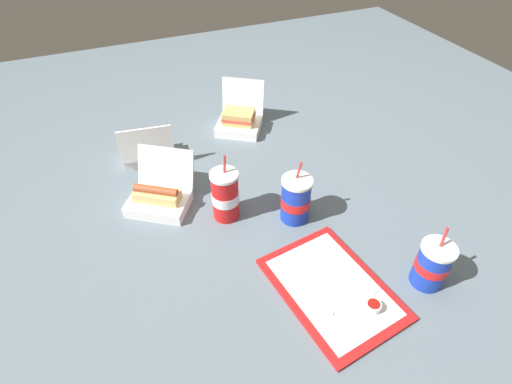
% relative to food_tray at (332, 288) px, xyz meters
% --- Properties ---
extents(ground_plane, '(3.20, 3.20, 0.00)m').
position_rel_food_tray_xyz_m(ground_plane, '(0.37, 0.03, -0.01)').
color(ground_plane, slate).
extents(food_tray, '(0.40, 0.31, 0.01)m').
position_rel_food_tray_xyz_m(food_tray, '(0.00, 0.00, 0.00)').
color(food_tray, red).
rests_on(food_tray, ground_plane).
extents(ketchup_cup, '(0.04, 0.04, 0.02)m').
position_rel_food_tray_xyz_m(ketchup_cup, '(-0.10, -0.06, 0.02)').
color(ketchup_cup, white).
rests_on(ketchup_cup, food_tray).
extents(napkin_stack, '(0.12, 0.12, 0.00)m').
position_rel_food_tray_xyz_m(napkin_stack, '(-0.02, -0.05, 0.01)').
color(napkin_stack, white).
rests_on(napkin_stack, food_tray).
extents(plastic_fork, '(0.10, 0.07, 0.00)m').
position_rel_food_tray_xyz_m(plastic_fork, '(-0.03, 0.07, 0.01)').
color(plastic_fork, white).
rests_on(plastic_fork, food_tray).
extents(clamshell_sandwich_corner, '(0.25, 0.24, 0.18)m').
position_rel_food_tray_xyz_m(clamshell_sandwich_corner, '(0.84, -0.06, 0.04)').
color(clamshell_sandwich_corner, white).
rests_on(clamshell_sandwich_corner, ground_plane).
extents(clamshell_sandwich_front, '(0.16, 0.21, 0.17)m').
position_rel_food_tray_xyz_m(clamshell_sandwich_front, '(0.78, 0.33, 0.04)').
color(clamshell_sandwich_front, white).
rests_on(clamshell_sandwich_front, ground_plane).
extents(clamshell_hotdog_left, '(0.27, 0.27, 0.16)m').
position_rel_food_tray_xyz_m(clamshell_hotdog_left, '(0.51, 0.35, 0.03)').
color(clamshell_hotdog_left, white).
rests_on(clamshell_hotdog_left, ground_plane).
extents(soda_cup_right, '(0.09, 0.09, 0.23)m').
position_rel_food_tray_xyz_m(soda_cup_right, '(0.38, 0.17, 0.08)').
color(soda_cup_right, red).
rests_on(soda_cup_right, ground_plane).
extents(soda_cup_center, '(0.09, 0.09, 0.20)m').
position_rel_food_tray_xyz_m(soda_cup_center, '(-0.07, -0.25, 0.06)').
color(soda_cup_center, '#1938B7').
rests_on(soda_cup_center, ground_plane).
extents(soda_cup_left, '(0.10, 0.10, 0.22)m').
position_rel_food_tray_xyz_m(soda_cup_left, '(0.29, -0.03, 0.07)').
color(soda_cup_left, '#1938B7').
rests_on(soda_cup_left, ground_plane).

